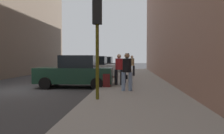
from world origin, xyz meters
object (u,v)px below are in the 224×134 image
Objects in this scene: parked_gray_coupe at (102,65)px; duffel_bag at (125,77)px; parked_silver_sedan at (92,68)px; pedestrian_in_tan_coat at (132,64)px; rolling_suitcase at (107,80)px; fire_hydrant at (110,76)px; parked_dark_green_sedan at (76,72)px; traffic_light at (97,27)px; pedestrian_in_jeans at (127,70)px; pedestrian_with_fedora at (127,66)px; pedestrian_in_red_jacket at (119,68)px.

duffel_bag is (2.72, -7.62, -0.56)m from parked_gray_coupe.
parked_silver_sedan is 3.35m from pedestrian_in_tan_coat.
parked_gray_coupe is 12.05m from rolling_suitcase.
parked_silver_sedan reaches higher than rolling_suitcase.
parked_silver_sedan is at bearing 115.22° from fire_hydrant.
pedestrian_in_tan_coat reaches higher than rolling_suitcase.
pedestrian_in_tan_coat is 3.89× the size of duffel_bag.
duffel_bag is (0.88, 4.29, -0.20)m from rolling_suitcase.
traffic_light is at bearing -66.22° from parked_dark_green_sedan.
pedestrian_in_tan_coat is (1.35, 10.61, -1.65)m from traffic_light.
rolling_suitcase is (-1.06, 1.42, -0.61)m from pedestrian_in_jeans.
parked_silver_sedan is 5.79m from parked_gray_coupe.
pedestrian_in_red_jacket is at bearing -115.02° from pedestrian_with_fedora.
duffel_bag is (2.72, 3.62, -0.56)m from parked_dark_green_sedan.
pedestrian_in_jeans is at bearing -68.98° from parked_silver_sedan.
pedestrian_with_fedora is at bearing -93.53° from pedestrian_in_tan_coat.
pedestrian_in_jeans reaches higher than fire_hydrant.
parked_silver_sedan is 2.48× the size of pedestrian_in_jeans.
rolling_suitcase is at bearing 90.27° from traffic_light.
parked_dark_green_sedan is 2.38× the size of pedestrian_with_fedora.
fire_hydrant is 0.41× the size of pedestrian_in_tan_coat.
pedestrian_in_jeans is at bearing -89.59° from pedestrian_with_fedora.
parked_dark_green_sedan reaches higher than fire_hydrant.
parked_gray_coupe reaches higher than duffel_bag.
parked_silver_sedan is 2.48× the size of pedestrian_in_tan_coat.
pedestrian_in_tan_coat is at bearing 80.13° from duffel_bag.
pedestrian_with_fedora is at bearing 90.41° from pedestrian_in_jeans.
traffic_light is (0.05, -5.82, 2.26)m from fire_hydrant.
pedestrian_in_red_jacket is at bearing -77.73° from parked_gray_coupe.
pedestrian_in_tan_coat is (3.20, -4.83, 0.26)m from parked_gray_coupe.
pedestrian_with_fedora is 3.15m from pedestrian_in_jeans.
parked_dark_green_sedan is at bearing -126.90° from duffel_bag.
parked_gray_coupe is at bearing 102.27° from pedestrian_in_red_jacket.
duffel_bag is at bearing -99.87° from pedestrian_in_tan_coat.
pedestrian_in_red_jacket reaches higher than rolling_suitcase.
traffic_light is 2.11× the size of pedestrian_in_tan_coat.
pedestrian_in_red_jacket is 2.24m from pedestrian_in_jeans.
pedestrian_in_jeans is at bearing -92.07° from pedestrian_in_tan_coat.
pedestrian_in_red_jacket is 1.00× the size of pedestrian_in_tan_coat.
parked_silver_sedan is 4.25m from fire_hydrant.
duffel_bag is at bearing -70.37° from parked_gray_coupe.
pedestrian_with_fedora reaches higher than parked_gray_coupe.
parked_gray_coupe reaches higher than fire_hydrant.
traffic_light is 8.25m from duffel_bag.
fire_hydrant is (1.80, -9.62, -0.35)m from parked_gray_coupe.
traffic_light is 5.61m from pedestrian_with_fedora.
duffel_bag is (2.72, -1.82, -0.56)m from parked_silver_sedan.
traffic_light reaches higher than pedestrian_with_fedora.
parked_gray_coupe is 2.49× the size of pedestrian_in_jeans.
parked_silver_sedan is 8.07m from pedestrian_in_jeans.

